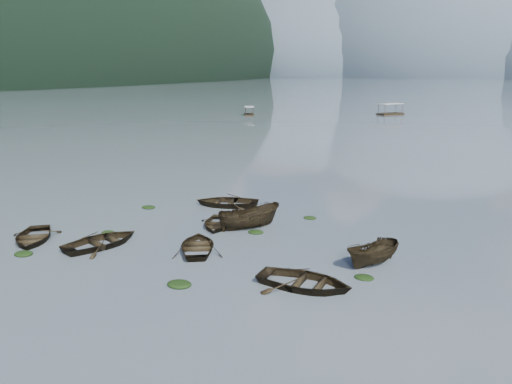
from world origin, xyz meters
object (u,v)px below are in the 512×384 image
at_px(rowboat_0, 33,241).
at_px(pontoon_centre, 390,115).
at_px(rowboat_3, 198,250).
at_px(pontoon_left, 249,115).

relative_size(rowboat_0, pontoon_centre, 0.66).
bearing_deg(rowboat_0, pontoon_centre, 51.07).
bearing_deg(rowboat_3, rowboat_0, -12.94).
relative_size(pontoon_left, pontoon_centre, 0.79).
distance_m(rowboat_3, pontoon_left, 93.56).
bearing_deg(pontoon_centre, pontoon_left, -116.42).
relative_size(rowboat_3, pontoon_left, 0.82).
bearing_deg(pontoon_left, pontoon_centre, 0.46).
height_order(rowboat_3, pontoon_left, pontoon_left).
bearing_deg(rowboat_3, pontoon_left, -95.60).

